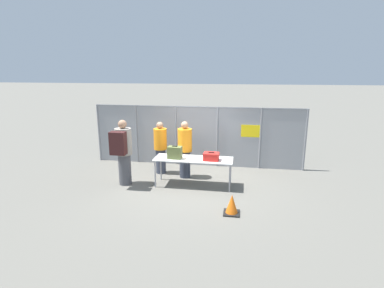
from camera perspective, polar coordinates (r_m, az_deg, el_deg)
The scene contains 10 objects.
ground_plane at distance 8.70m, azimuth -0.88°, elevation -7.41°, with size 120.00×120.00×0.00m, color #605E56.
fence_section at distance 10.01m, azimuth 0.94°, elevation 1.74°, with size 7.04×0.07×2.00m.
inspection_table at distance 8.27m, azimuth 0.28°, elevation -3.16°, with size 2.16×0.71×0.79m.
suitcase_olive at distance 8.22m, azimuth -3.30°, elevation -1.64°, with size 0.39×0.26×0.36m.
suitcase_red at distance 8.10m, azimuth 3.68°, elevation -2.40°, with size 0.42×0.33×0.23m.
traveler_hooded at distance 8.47m, azimuth -13.04°, elevation -1.13°, with size 0.46×0.71×1.85m.
security_worker_near at distance 8.90m, azimuth -1.37°, elevation -0.92°, with size 0.42×0.42×1.71m.
security_worker_far at distance 9.33m, azimuth -6.03°, elevation -0.55°, with size 0.40×0.40×1.63m.
utility_trailer at distance 12.72m, azimuth 7.29°, elevation 1.47°, with size 4.51×2.21×0.75m.
traffic_cone at distance 6.93m, azimuth 7.59°, elevation -11.45°, with size 0.37×0.37×0.46m.
Camera 1 is at (1.47, -7.96, 3.18)m, focal length 28.00 mm.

